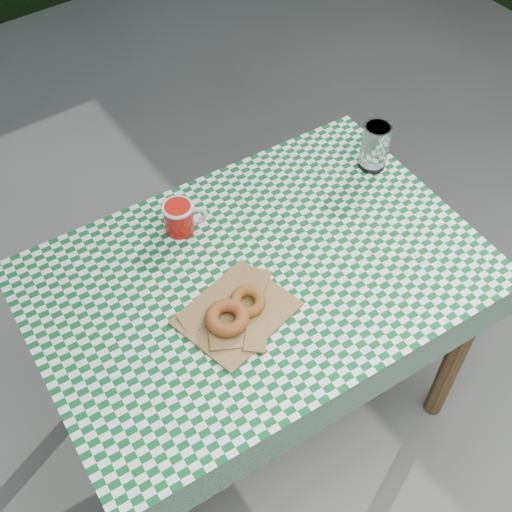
{
  "coord_description": "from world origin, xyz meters",
  "views": [
    {
      "loc": [
        -0.5,
        -0.86,
        2.1
      ],
      "look_at": [
        0.13,
        0.03,
        0.79
      ],
      "focal_mm": 46.22,
      "sensor_mm": 36.0,
      "label": 1
    }
  ],
  "objects": [
    {
      "name": "paper_bag",
      "position": [
        -0.0,
        -0.08,
        0.76
      ],
      "size": [
        0.3,
        0.26,
        0.01
      ],
      "primitive_type": "cube",
      "rotation": [
        0.0,
        0.0,
        0.23
      ],
      "color": "olive",
      "rests_on": "tablecloth"
    },
    {
      "name": "coffee_mug",
      "position": [
        0.03,
        0.25,
        0.8
      ],
      "size": [
        0.21,
        0.21,
        0.09
      ],
      "primitive_type": null,
      "rotation": [
        0.0,
        0.0,
        -0.43
      ],
      "color": "#AB130B",
      "rests_on": "tablecloth"
    },
    {
      "name": "drinking_glass",
      "position": [
        0.63,
        0.13,
        0.83
      ],
      "size": [
        0.1,
        0.1,
        0.15
      ],
      "primitive_type": "cylinder",
      "rotation": [
        0.0,
        0.0,
        -0.34
      ],
      "color": "white",
      "rests_on": "tablecloth"
    },
    {
      "name": "tablecloth",
      "position": [
        0.12,
        -0.0,
        0.75
      ],
      "size": [
        1.21,
        0.85,
        0.01
      ],
      "primitive_type": "cube",
      "rotation": [
        0.0,
        0.0,
        -0.06
      ],
      "color": "#0C5022",
      "rests_on": "table"
    },
    {
      "name": "ground",
      "position": [
        0.0,
        0.0,
        0.0
      ],
      "size": [
        60.0,
        60.0,
        0.0
      ],
      "primitive_type": "plane",
      "color": "#51524C",
      "rests_on": "ground"
    },
    {
      "name": "bagel_front",
      "position": [
        -0.04,
        -0.09,
        0.79
      ],
      "size": [
        0.12,
        0.12,
        0.03
      ],
      "primitive_type": "torus",
      "rotation": [
        0.0,
        0.0,
        0.17
      ],
      "color": "brown",
      "rests_on": "paper_bag"
    },
    {
      "name": "bagel_back",
      "position": [
        0.03,
        -0.08,
        0.78
      ],
      "size": [
        0.11,
        0.11,
        0.03
      ],
      "primitive_type": "torus",
      "rotation": [
        0.0,
        0.0,
        -0.32
      ],
      "color": "brown",
      "rests_on": "paper_bag"
    },
    {
      "name": "table",
      "position": [
        0.12,
        -0.0,
        0.38
      ],
      "size": [
        1.19,
        0.83,
        0.75
      ],
      "primitive_type": "cube",
      "rotation": [
        0.0,
        0.0,
        -0.06
      ],
      "color": "#51351C",
      "rests_on": "ground"
    }
  ]
}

